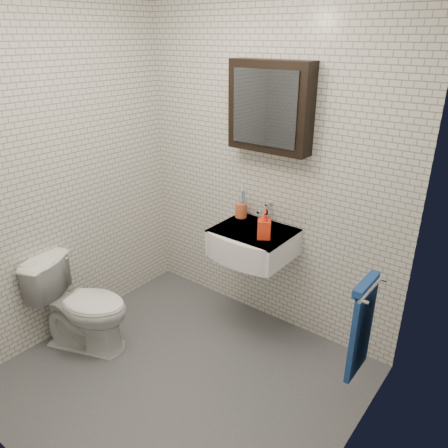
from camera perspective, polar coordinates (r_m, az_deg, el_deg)
name	(u,v)px	position (r m, az deg, el deg)	size (l,w,h in m)	color
ground	(180,379)	(3.15, -5.76, -19.44)	(2.20, 2.00, 0.01)	#4E5156
room_shell	(169,171)	(2.41, -7.18, 6.87)	(2.22, 2.02, 2.51)	silver
washbasin	(250,243)	(3.17, 3.45, -2.55)	(0.55, 0.50, 0.20)	white
faucet	(266,215)	(3.25, 5.48, 1.22)	(0.06, 0.20, 0.15)	silver
mirror_cabinet	(270,107)	(3.04, 6.03, 14.95)	(0.60, 0.15, 0.60)	black
towel_rail	(362,324)	(2.51, 17.59, -12.36)	(0.09, 0.30, 0.58)	silver
toothbrush_cup	(241,209)	(3.35, 2.25, 1.92)	(0.11, 0.11, 0.25)	#CD5933
soap_bottle	(264,225)	(3.00, 5.27, -0.07)	(0.09, 0.09, 0.20)	orange
toilet	(82,305)	(3.37, -18.03, -9.99)	(0.39, 0.69, 0.70)	white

